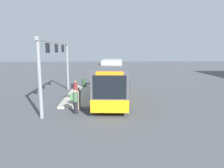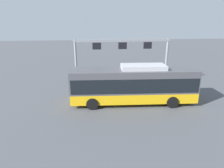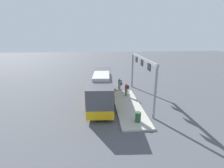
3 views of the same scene
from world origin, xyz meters
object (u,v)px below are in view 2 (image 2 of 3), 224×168
Objects in this scene: trash_bin at (178,84)px; bus_main at (133,84)px; person_boarding at (85,86)px; person_waiting_near at (96,85)px; person_waiting_mid at (117,82)px.

bus_main is at bearing 28.82° from trash_bin.
bus_main is 6.51× the size of person_boarding.
bus_main is 6.51× the size of person_waiting_near.
trash_bin is (-5.52, -3.03, -1.20)m from bus_main.
person_waiting_mid is 1.86× the size of trash_bin.
person_waiting_mid is at bearing -68.38° from bus_main.
person_boarding is at bearing -62.24° from person_waiting_near.
person_waiting_near is at bearing -35.41° from bus_main.
bus_main is 6.51× the size of person_waiting_mid.
bus_main is at bearing 48.50° from person_boarding.
person_waiting_mid reaches higher than person_boarding.
trash_bin is (-8.74, -0.43, -0.28)m from person_waiting_near.
person_waiting_near is 8.76m from trash_bin.
person_waiting_mid is at bearing -0.85° from trash_bin.
person_waiting_near is (3.23, -2.61, -0.92)m from bus_main.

